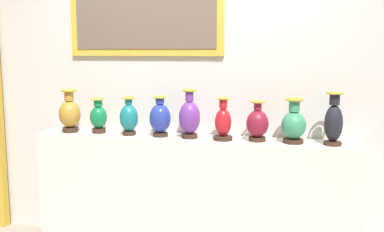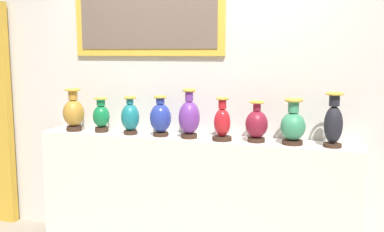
{
  "view_description": "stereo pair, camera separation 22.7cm",
  "coord_description": "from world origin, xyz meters",
  "px_view_note": "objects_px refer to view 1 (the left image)",
  "views": [
    {
      "loc": [
        0.9,
        -3.48,
        1.7
      ],
      "look_at": [
        0.0,
        0.0,
        1.18
      ],
      "focal_mm": 41.56,
      "sensor_mm": 36.0,
      "label": 1
    },
    {
      "loc": [
        1.12,
        -3.42,
        1.7
      ],
      "look_at": [
        0.0,
        0.0,
        1.18
      ],
      "focal_mm": 41.56,
      "sensor_mm": 36.0,
      "label": 2
    }
  ],
  "objects_px": {
    "vase_cobalt": "(160,118)",
    "vase_onyx": "(334,121)",
    "vase_ochre": "(70,113)",
    "vase_violet": "(189,117)",
    "vase_emerald": "(99,117)",
    "vase_crimson": "(223,123)",
    "vase_teal": "(129,118)",
    "vase_burgundy": "(257,124)",
    "vase_jade": "(294,124)"
  },
  "relations": [
    {
      "from": "vase_cobalt",
      "to": "vase_onyx",
      "type": "relative_size",
      "value": 0.83
    },
    {
      "from": "vase_ochre",
      "to": "vase_violet",
      "type": "distance_m",
      "value": 1.08
    },
    {
      "from": "vase_violet",
      "to": "vase_onyx",
      "type": "xyz_separation_m",
      "value": [
        1.12,
        0.0,
        0.01
      ]
    },
    {
      "from": "vase_emerald",
      "to": "vase_crimson",
      "type": "distance_m",
      "value": 1.1
    },
    {
      "from": "vase_emerald",
      "to": "vase_crimson",
      "type": "height_order",
      "value": "vase_crimson"
    },
    {
      "from": "vase_cobalt",
      "to": "vase_crimson",
      "type": "height_order",
      "value": "vase_crimson"
    },
    {
      "from": "vase_cobalt",
      "to": "vase_violet",
      "type": "xyz_separation_m",
      "value": [
        0.25,
        -0.01,
        0.02
      ]
    },
    {
      "from": "vase_emerald",
      "to": "vase_onyx",
      "type": "relative_size",
      "value": 0.74
    },
    {
      "from": "vase_teal",
      "to": "vase_cobalt",
      "type": "distance_m",
      "value": 0.27
    },
    {
      "from": "vase_emerald",
      "to": "vase_onyx",
      "type": "height_order",
      "value": "vase_onyx"
    },
    {
      "from": "vase_burgundy",
      "to": "vase_onyx",
      "type": "bearing_deg",
      "value": -1.44
    },
    {
      "from": "vase_crimson",
      "to": "vase_onyx",
      "type": "relative_size",
      "value": 0.85
    },
    {
      "from": "vase_crimson",
      "to": "vase_jade",
      "type": "height_order",
      "value": "vase_jade"
    },
    {
      "from": "vase_emerald",
      "to": "vase_ochre",
      "type": "bearing_deg",
      "value": -173.75
    },
    {
      "from": "vase_violet",
      "to": "vase_crimson",
      "type": "relative_size",
      "value": 1.18
    },
    {
      "from": "vase_crimson",
      "to": "vase_burgundy",
      "type": "distance_m",
      "value": 0.27
    },
    {
      "from": "vase_violet",
      "to": "vase_onyx",
      "type": "bearing_deg",
      "value": 0.05
    },
    {
      "from": "vase_jade",
      "to": "vase_emerald",
      "type": "bearing_deg",
      "value": 179.34
    },
    {
      "from": "vase_jade",
      "to": "vase_onyx",
      "type": "bearing_deg",
      "value": -1.29
    },
    {
      "from": "vase_emerald",
      "to": "vase_violet",
      "type": "xyz_separation_m",
      "value": [
        0.82,
        -0.03,
        0.03
      ]
    },
    {
      "from": "vase_cobalt",
      "to": "vase_crimson",
      "type": "xyz_separation_m",
      "value": [
        0.53,
        -0.02,
        -0.01
      ]
    },
    {
      "from": "vase_jade",
      "to": "vase_crimson",
      "type": "bearing_deg",
      "value": -177.78
    },
    {
      "from": "vase_emerald",
      "to": "vase_jade",
      "type": "height_order",
      "value": "vase_jade"
    },
    {
      "from": "vase_teal",
      "to": "vase_crimson",
      "type": "relative_size",
      "value": 0.95
    },
    {
      "from": "vase_teal",
      "to": "vase_onyx",
      "type": "bearing_deg",
      "value": 0.07
    },
    {
      "from": "vase_burgundy",
      "to": "vase_onyx",
      "type": "distance_m",
      "value": 0.57
    },
    {
      "from": "vase_ochre",
      "to": "vase_violet",
      "type": "height_order",
      "value": "vase_violet"
    },
    {
      "from": "vase_burgundy",
      "to": "vase_onyx",
      "type": "xyz_separation_m",
      "value": [
        0.57,
        -0.01,
        0.04
      ]
    },
    {
      "from": "vase_emerald",
      "to": "vase_cobalt",
      "type": "bearing_deg",
      "value": -1.99
    },
    {
      "from": "vase_ochre",
      "to": "vase_violet",
      "type": "relative_size",
      "value": 0.94
    },
    {
      "from": "vase_crimson",
      "to": "vase_burgundy",
      "type": "xyz_separation_m",
      "value": [
        0.27,
        0.03,
        -0.0
      ]
    },
    {
      "from": "vase_emerald",
      "to": "vase_onyx",
      "type": "distance_m",
      "value": 1.94
    },
    {
      "from": "vase_crimson",
      "to": "vase_violet",
      "type": "bearing_deg",
      "value": 177.2
    },
    {
      "from": "vase_jade",
      "to": "vase_burgundy",
      "type": "bearing_deg",
      "value": 178.42
    },
    {
      "from": "vase_emerald",
      "to": "vase_crimson",
      "type": "xyz_separation_m",
      "value": [
        1.1,
        -0.04,
        0.0
      ]
    },
    {
      "from": "vase_teal",
      "to": "vase_jade",
      "type": "distance_m",
      "value": 1.35
    },
    {
      "from": "vase_teal",
      "to": "vase_jade",
      "type": "bearing_deg",
      "value": 0.36
    },
    {
      "from": "vase_crimson",
      "to": "vase_onyx",
      "type": "distance_m",
      "value": 0.84
    },
    {
      "from": "vase_teal",
      "to": "vase_cobalt",
      "type": "height_order",
      "value": "vase_cobalt"
    },
    {
      "from": "vase_emerald",
      "to": "vase_jade",
      "type": "xyz_separation_m",
      "value": [
        1.65,
        -0.02,
        0.01
      ]
    },
    {
      "from": "vase_ochre",
      "to": "vase_onyx",
      "type": "distance_m",
      "value": 2.2
    },
    {
      "from": "vase_violet",
      "to": "vase_teal",
      "type": "bearing_deg",
      "value": -179.9
    },
    {
      "from": "vase_cobalt",
      "to": "vase_violet",
      "type": "bearing_deg",
      "value": -1.56
    },
    {
      "from": "vase_cobalt",
      "to": "vase_violet",
      "type": "relative_size",
      "value": 0.84
    },
    {
      "from": "vase_crimson",
      "to": "vase_onyx",
      "type": "xyz_separation_m",
      "value": [
        0.84,
        0.01,
        0.04
      ]
    },
    {
      "from": "vase_ochre",
      "to": "vase_cobalt",
      "type": "xyz_separation_m",
      "value": [
        0.83,
        0.01,
        -0.01
      ]
    },
    {
      "from": "vase_ochre",
      "to": "vase_emerald",
      "type": "xyz_separation_m",
      "value": [
        0.26,
        0.03,
        -0.03
      ]
    },
    {
      "from": "vase_cobalt",
      "to": "vase_onyx",
      "type": "distance_m",
      "value": 1.37
    },
    {
      "from": "vase_emerald",
      "to": "vase_burgundy",
      "type": "relative_size",
      "value": 0.94
    },
    {
      "from": "vase_violet",
      "to": "vase_onyx",
      "type": "height_order",
      "value": "vase_onyx"
    }
  ]
}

